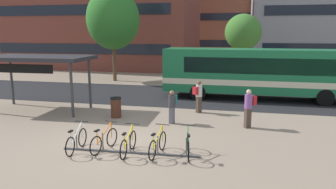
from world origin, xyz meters
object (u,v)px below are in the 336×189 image
Objects in this scene: parked_bicycle_yellow_3 at (158,145)px; commuter_red_pack_1 at (198,94)px; trash_bin at (116,107)px; parked_bicycle_orange_1 at (104,141)px; commuter_red_pack_2 at (249,106)px; parked_bicycle_white_0 at (77,141)px; street_tree_0 at (113,19)px; parked_bicycle_green_4 at (188,146)px; street_tree_1 at (243,32)px; commuter_teal_pack_0 at (172,105)px; parked_bicycle_yellow_2 at (128,144)px; city_bus at (258,72)px; transit_shelter at (37,60)px.

parked_bicycle_yellow_3 is 1.00× the size of commuter_red_pack_1.
trash_bin is (-3.32, 4.47, 0.13)m from parked_bicycle_yellow_3.
parked_bicycle_orange_1 is 6.64m from commuter_red_pack_2.
parked_bicycle_white_0 is 17.91m from street_tree_0.
parked_bicycle_orange_1 and parked_bicycle_green_4 have the same top height.
parked_bicycle_yellow_3 is at bearing -145.05° from commuter_red_pack_1.
commuter_red_pack_2 is 15.89m from street_tree_1.
street_tree_1 is (5.85, 19.92, 3.82)m from parked_bicycle_white_0.
street_tree_1 reaches higher than parked_bicycle_green_4.
parked_bicycle_white_0 and parked_bicycle_yellow_3 have the same top height.
commuter_teal_pack_0 is at bearing -101.60° from street_tree_1.
parked_bicycle_yellow_2 is at bearing -63.64° from trash_bin.
city_bus is 2.07× the size of transit_shelter.
parked_bicycle_white_0 is 1.00× the size of commuter_red_pack_1.
street_tree_1 reaches higher than commuter_red_pack_1.
parked_bicycle_white_0 is 1.00× the size of parked_bicycle_yellow_2.
city_bus reaches higher than parked_bicycle_green_4.
transit_shelter is 3.31× the size of commuter_red_pack_2.
parked_bicycle_orange_1 is 20.62m from street_tree_1.
parked_bicycle_yellow_2 is at bearing -86.93° from parked_bicycle_orange_1.
transit_shelter reaches higher than commuter_red_pack_1.
trash_bin reaches higher than parked_bicycle_white_0.
street_tree_1 is at bearing 17.64° from street_tree_0.
parked_bicycle_white_0 is at bearing -47.98° from transit_shelter.
transit_shelter reaches higher than trash_bin.
trash_bin is (-3.00, 0.45, -0.39)m from commuter_teal_pack_0.
commuter_teal_pack_0 is 1.54× the size of trash_bin.
parked_bicycle_green_4 is 0.29× the size of transit_shelter.
city_bus reaches higher than commuter_teal_pack_0.
commuter_red_pack_2 is (4.21, 4.24, 0.63)m from parked_bicycle_yellow_2.
commuter_teal_pack_0 is 0.92× the size of commuter_red_pack_1.
parked_bicycle_white_0 is 0.30× the size of street_tree_1.
commuter_teal_pack_0 is at bearing -33.63° from commuter_red_pack_2.
parked_bicycle_yellow_3 is 5.57m from trash_bin.
city_bus is 11.70× the size of trash_bin.
transit_shelter is (-6.94, 5.13, 2.41)m from parked_bicycle_yellow_2.
city_bus is 6.99× the size of commuter_red_pack_1.
street_tree_1 is at bearing -123.53° from commuter_red_pack_2.
transit_shelter is (-5.96, 5.00, 2.41)m from parked_bicycle_orange_1.
commuter_red_pack_1 is (8.59, 1.38, -1.80)m from transit_shelter.
parked_bicycle_yellow_3 is 9.70m from transit_shelter.
parked_bicycle_orange_1 is at bearing -161.88° from commuter_red_pack_1.
street_tree_0 is at bearing 19.28° from parked_bicycle_green_4.
parked_bicycle_orange_1 is at bearing -41.53° from transit_shelter.
parked_bicycle_yellow_3 is 0.22× the size of street_tree_0.
commuter_teal_pack_0 is (-4.18, -6.63, -0.86)m from city_bus.
commuter_teal_pack_0 reaches higher than parked_bicycle_orange_1.
parked_bicycle_orange_1 is at bearing -77.95° from parked_bicycle_white_0.
commuter_red_pack_1 is at bearing 53.49° from city_bus.
commuter_teal_pack_0 is (-1.38, 3.90, 0.53)m from parked_bicycle_green_4.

